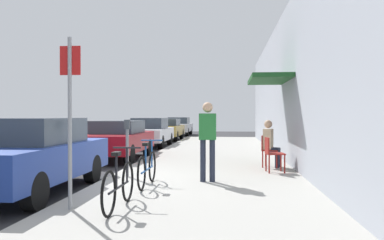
% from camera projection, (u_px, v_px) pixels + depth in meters
% --- Properties ---
extents(ground_plane, '(60.00, 60.00, 0.00)m').
position_uv_depth(ground_plane, '(101.00, 186.00, 8.79)').
color(ground_plane, '#2D2D30').
extents(sidewalk_slab, '(4.50, 32.00, 0.12)m').
position_uv_depth(sidewalk_slab, '(208.00, 171.00, 10.57)').
color(sidewalk_slab, '#9E9B93').
rests_on(sidewalk_slab, ground_plane).
extents(building_facade, '(1.40, 32.00, 4.81)m').
position_uv_depth(building_facade, '(301.00, 82.00, 10.33)').
color(building_facade, '#999EA8').
rests_on(building_facade, ground_plane).
extents(parked_car_0, '(1.80, 4.40, 1.49)m').
position_uv_depth(parked_car_0, '(30.00, 155.00, 7.88)').
color(parked_car_0, navy).
rests_on(parked_car_0, ground_plane).
extents(parked_car_1, '(1.80, 4.40, 1.35)m').
position_uv_depth(parked_car_1, '(117.00, 139.00, 13.99)').
color(parked_car_1, maroon).
rests_on(parked_car_1, ground_plane).
extents(parked_car_2, '(1.80, 4.40, 1.41)m').
position_uv_depth(parked_car_2, '(150.00, 132.00, 19.73)').
color(parked_car_2, silver).
rests_on(parked_car_2, ground_plane).
extents(parked_car_3, '(1.80, 4.40, 1.32)m').
position_uv_depth(parked_car_3, '(166.00, 129.00, 24.92)').
color(parked_car_3, '#A58433').
rests_on(parked_car_3, ground_plane).
extents(parked_car_4, '(1.80, 4.40, 1.39)m').
position_uv_depth(parked_car_4, '(179.00, 126.00, 31.10)').
color(parked_car_4, silver).
rests_on(parked_car_4, ground_plane).
extents(parking_meter, '(0.12, 0.10, 1.32)m').
position_uv_depth(parking_meter, '(127.00, 144.00, 9.27)').
color(parking_meter, slate).
rests_on(parking_meter, sidewalk_slab).
extents(street_sign, '(0.32, 0.06, 2.60)m').
position_uv_depth(street_sign, '(70.00, 109.00, 6.06)').
color(street_sign, gray).
rests_on(street_sign, sidewalk_slab).
extents(bicycle_0, '(0.46, 1.71, 0.90)m').
position_uv_depth(bicycle_0, '(119.00, 185.00, 6.09)').
color(bicycle_0, black).
rests_on(bicycle_0, sidewalk_slab).
extents(bicycle_1, '(0.46, 1.71, 0.90)m').
position_uv_depth(bicycle_1, '(147.00, 168.00, 8.05)').
color(bicycle_1, black).
rests_on(bicycle_1, sidewalk_slab).
extents(cafe_chair_0, '(0.49, 0.49, 0.87)m').
position_uv_depth(cafe_chair_0, '(272.00, 152.00, 9.99)').
color(cafe_chair_0, maroon).
rests_on(cafe_chair_0, sidewalk_slab).
extents(cafe_chair_1, '(0.55, 0.55, 0.87)m').
position_uv_depth(cafe_chair_1, '(268.00, 149.00, 11.01)').
color(cafe_chair_1, maroon).
rests_on(cafe_chair_1, sidewalk_slab).
extents(seated_patron_1, '(0.50, 0.46, 1.29)m').
position_uv_depth(seated_patron_1, '(270.00, 142.00, 10.99)').
color(seated_patron_1, '#232838').
rests_on(seated_patron_1, sidewalk_slab).
extents(pedestrian_standing, '(0.36, 0.22, 1.70)m').
position_uv_depth(pedestrian_standing, '(208.00, 135.00, 8.56)').
color(pedestrian_standing, '#232838').
rests_on(pedestrian_standing, sidewalk_slab).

